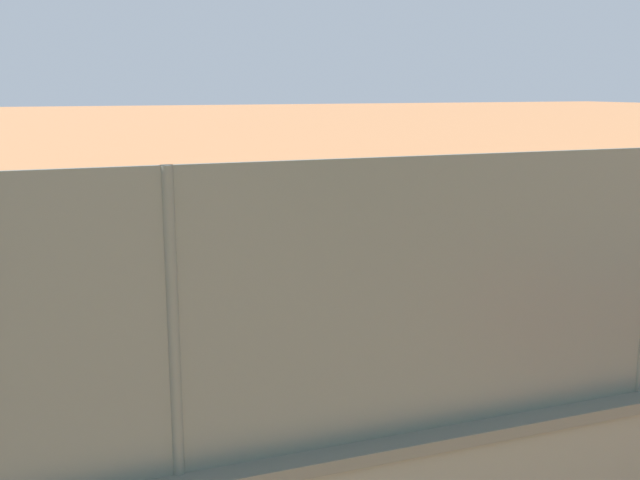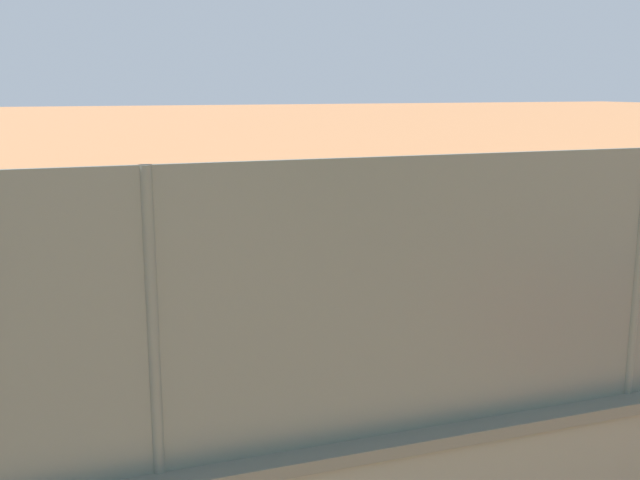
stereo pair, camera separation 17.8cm
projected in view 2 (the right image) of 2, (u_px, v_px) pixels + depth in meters
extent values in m
plane|color=#A36B42|center=(136.00, 247.00, 17.06)|extent=(260.00, 260.00, 0.00)
cube|color=slate|center=(160.00, 478.00, 4.18)|extent=(32.71, 1.41, 0.08)
cube|color=slate|center=(152.00, 324.00, 4.00)|extent=(32.05, 1.05, 1.69)
cylinder|color=slate|center=(636.00, 274.00, 5.08)|extent=(0.07, 0.07, 1.69)
cylinder|color=slate|center=(152.00, 324.00, 4.00)|extent=(0.07, 0.07, 1.69)
cylinder|color=black|center=(564.00, 305.00, 11.16)|extent=(0.21, 0.21, 0.80)
cylinder|color=black|center=(550.00, 303.00, 11.24)|extent=(0.21, 0.21, 0.80)
cylinder|color=#429951|center=(560.00, 258.00, 11.06)|extent=(0.48, 0.48, 0.59)
cylinder|color=tan|center=(583.00, 251.00, 10.96)|extent=(0.47, 0.46, 0.17)
cylinder|color=tan|center=(542.00, 244.00, 11.43)|extent=(0.47, 0.46, 0.17)
sphere|color=tan|center=(562.00, 230.00, 10.98)|extent=(0.23, 0.23, 0.23)
cylinder|color=white|center=(562.00, 224.00, 10.96)|extent=(0.34, 0.34, 0.05)
cylinder|color=black|center=(544.00, 242.00, 11.59)|extent=(0.24, 0.23, 0.04)
ellipsoid|color=#333338|center=(546.00, 240.00, 11.78)|extent=(0.24, 0.23, 0.24)
cylinder|color=navy|center=(158.00, 222.00, 18.05)|extent=(0.15, 0.15, 0.79)
cylinder|color=navy|center=(159.00, 223.00, 17.86)|extent=(0.15, 0.15, 0.79)
cylinder|color=#D14C42|center=(157.00, 194.00, 17.82)|extent=(0.35, 0.35, 0.58)
cylinder|color=brown|center=(153.00, 187.00, 18.06)|extent=(0.56, 0.11, 0.17)
cylinder|color=brown|center=(145.00, 191.00, 17.42)|extent=(0.56, 0.11, 0.17)
sphere|color=brown|center=(156.00, 176.00, 17.74)|extent=(0.22, 0.22, 0.22)
cylinder|color=black|center=(156.00, 172.00, 17.72)|extent=(0.24, 0.24, 0.05)
cylinder|color=black|center=(137.00, 191.00, 17.36)|extent=(0.30, 0.04, 0.04)
ellipsoid|color=#333338|center=(128.00, 192.00, 17.28)|extent=(0.30, 0.04, 0.24)
sphere|color=#3399D8|center=(469.00, 477.00, 6.92)|extent=(0.10, 0.10, 0.10)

